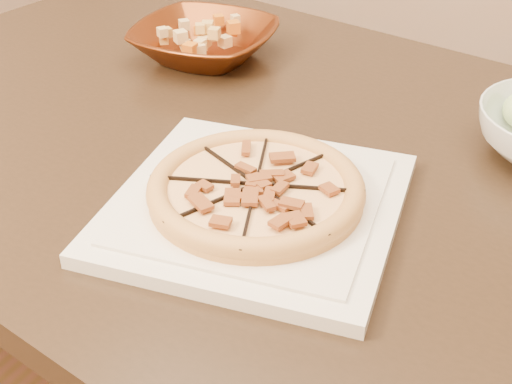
{
  "coord_description": "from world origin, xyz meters",
  "views": [
    {
      "loc": [
        0.37,
        -0.59,
        1.23
      ],
      "look_at": [
        0.03,
        -0.01,
        0.78
      ],
      "focal_mm": 50.0,
      "sensor_mm": 36.0,
      "label": 1
    }
  ],
  "objects_px": {
    "dining_table": "(258,196)",
    "plate": "(256,206)",
    "bronze_bowl": "(205,42)",
    "pizza": "(256,189)"
  },
  "relations": [
    {
      "from": "plate",
      "to": "bronze_bowl",
      "type": "relative_size",
      "value": 1.63
    },
    {
      "from": "bronze_bowl",
      "to": "pizza",
      "type": "bearing_deg",
      "value": -49.5
    },
    {
      "from": "bronze_bowl",
      "to": "dining_table",
      "type": "bearing_deg",
      "value": -41.84
    },
    {
      "from": "pizza",
      "to": "bronze_bowl",
      "type": "height_order",
      "value": "bronze_bowl"
    },
    {
      "from": "dining_table",
      "to": "pizza",
      "type": "relative_size",
      "value": 5.93
    },
    {
      "from": "dining_table",
      "to": "plate",
      "type": "xyz_separation_m",
      "value": [
        0.09,
        -0.16,
        0.11
      ]
    },
    {
      "from": "dining_table",
      "to": "plate",
      "type": "height_order",
      "value": "plate"
    },
    {
      "from": "plate",
      "to": "bronze_bowl",
      "type": "xyz_separation_m",
      "value": [
        -0.3,
        0.35,
        0.02
      ]
    },
    {
      "from": "pizza",
      "to": "bronze_bowl",
      "type": "distance_m",
      "value": 0.46
    },
    {
      "from": "plate",
      "to": "pizza",
      "type": "bearing_deg",
      "value": 162.53
    }
  ]
}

